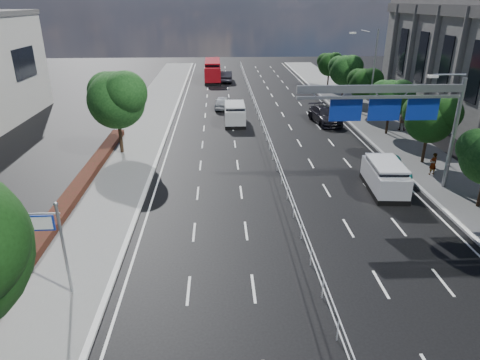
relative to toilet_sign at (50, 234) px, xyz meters
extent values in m
plane|color=black|center=(10.95, 0.00, -2.94)|extent=(160.00, 160.00, 0.00)
cube|color=slate|center=(-0.55, 0.00, -2.87)|extent=(5.00, 140.00, 0.14)
cube|color=silver|center=(1.95, 0.00, -2.87)|extent=(0.25, 140.00, 0.15)
cube|color=silver|center=(10.95, 22.50, -1.94)|extent=(0.05, 85.00, 0.05)
cube|color=silver|center=(10.95, 22.50, -2.39)|extent=(0.05, 85.00, 0.05)
cube|color=black|center=(-2.35, 5.00, -2.58)|extent=(1.00, 36.00, 0.44)
cylinder|color=gray|center=(0.45, 0.00, -0.84)|extent=(0.12, 0.12, 4.20)
sphere|color=gray|center=(0.45, 0.00, 1.31)|extent=(0.18, 0.18, 0.18)
cylinder|color=gray|center=(-0.10, 0.00, 0.91)|extent=(1.30, 0.07, 0.07)
cube|color=navy|center=(-0.40, 0.00, 0.51)|extent=(1.35, 0.06, 0.68)
cube|color=white|center=(-0.40, 0.04, 0.51)|extent=(1.20, 0.01, 0.54)
cube|color=white|center=(-0.40, -0.04, 0.51)|extent=(1.20, 0.01, 0.54)
cylinder|color=gray|center=(21.55, 10.00, 0.66)|extent=(0.28, 0.28, 7.20)
cube|color=gray|center=(16.55, 10.00, 3.66)|extent=(10.20, 0.25, 0.45)
cube|color=gray|center=(16.55, 10.00, 3.16)|extent=(10.20, 0.18, 0.18)
cylinder|color=gray|center=(20.55, 10.00, 4.46)|extent=(2.00, 0.10, 0.10)
cube|color=silver|center=(19.55, 10.00, 4.36)|extent=(0.60, 0.25, 0.15)
cube|color=navy|center=(19.35, 10.18, 2.36)|extent=(2.00, 0.08, 1.40)
cube|color=white|center=(19.35, 10.23, 2.36)|extent=(1.80, 0.02, 1.20)
cube|color=navy|center=(16.95, 10.18, 2.36)|extent=(2.00, 0.08, 1.40)
cube|color=white|center=(16.95, 10.23, 2.36)|extent=(1.80, 0.02, 1.20)
cube|color=navy|center=(14.55, 10.18, 2.36)|extent=(2.00, 0.08, 1.40)
cube|color=white|center=(14.55, 10.23, 2.36)|extent=(1.80, 0.02, 1.20)
cylinder|color=gray|center=(21.75, 26.00, 1.56)|extent=(0.16, 0.16, 9.00)
cylinder|color=gray|center=(20.55, 26.00, 5.86)|extent=(0.10, 2.40, 0.10)
cube|color=silver|center=(19.35, 26.00, 5.71)|extent=(0.60, 0.25, 0.15)
cube|color=#4C4947|center=(27.85, 22.00, 7.66)|extent=(0.40, 36.00, 1.00)
cylinder|color=black|center=(-1.05, 18.00, -1.19)|extent=(0.28, 0.28, 3.50)
sphere|color=black|center=(-1.05, 18.00, 1.40)|extent=(4.40, 4.40, 4.40)
sphere|color=black|center=(-0.17, 17.34, 2.10)|extent=(3.30, 3.30, 3.30)
sphere|color=black|center=(-1.82, 18.66, 1.96)|extent=(3.08, 3.08, 3.08)
sphere|color=black|center=(21.59, 7.48, 0.70)|extent=(2.24, 2.24, 2.24)
cylinder|color=black|center=(22.15, 14.50, -1.54)|extent=(0.22, 0.22, 2.80)
sphere|color=black|center=(22.15, 14.50, 0.53)|extent=(3.50, 3.50, 3.50)
sphere|color=black|center=(22.85, 13.97, 1.09)|extent=(2.62, 2.62, 2.62)
sphere|color=black|center=(21.54, 15.03, 0.98)|extent=(2.45, 2.45, 2.45)
cylinder|color=black|center=(22.15, 22.00, -1.59)|extent=(0.22, 0.22, 2.70)
sphere|color=black|center=(22.15, 22.00, 0.40)|extent=(3.30, 3.30, 3.30)
sphere|color=black|center=(22.81, 21.50, 0.94)|extent=(2.48, 2.48, 2.47)
sphere|color=black|center=(21.58, 22.50, 0.84)|extent=(2.31, 2.31, 2.31)
cylinder|color=black|center=(22.15, 29.50, -1.62)|extent=(0.21, 0.21, 2.65)
sphere|color=black|center=(22.15, 29.50, 0.34)|extent=(3.20, 3.20, 3.20)
sphere|color=black|center=(22.79, 29.02, 0.87)|extent=(2.40, 2.40, 2.40)
sphere|color=black|center=(21.59, 29.98, 0.77)|extent=(2.24, 2.24, 2.24)
cylinder|color=black|center=(22.15, 37.00, -1.52)|extent=(0.23, 0.23, 2.85)
sphere|color=black|center=(22.15, 37.00, 0.59)|extent=(3.60, 3.60, 3.60)
sphere|color=black|center=(22.87, 36.46, 1.16)|extent=(2.70, 2.70, 2.70)
sphere|color=black|center=(21.52, 37.54, 1.05)|extent=(2.52, 2.52, 2.52)
cylinder|color=black|center=(22.15, 44.50, -1.64)|extent=(0.21, 0.21, 2.60)
sphere|color=black|center=(22.15, 44.50, 0.28)|extent=(3.10, 3.10, 3.10)
sphere|color=black|center=(22.77, 44.03, 0.80)|extent=(2.32, 2.33, 2.32)
sphere|color=black|center=(21.61, 44.97, 0.70)|extent=(2.17, 2.17, 2.17)
cube|color=black|center=(8.41, 26.63, -2.78)|extent=(2.04, 4.67, 0.33)
cube|color=silver|center=(8.41, 26.63, -1.97)|extent=(2.00, 4.58, 1.38)
cube|color=black|center=(8.41, 26.63, -1.28)|extent=(1.83, 3.30, 0.61)
cube|color=silver|center=(8.41, 26.63, -0.98)|extent=(1.91, 3.57, 0.12)
cylinder|color=black|center=(7.58, 25.13, -2.60)|extent=(0.29, 0.69, 0.69)
cylinder|color=black|center=(9.23, 25.12, -2.60)|extent=(0.29, 0.69, 0.69)
cylinder|color=black|center=(7.59, 28.14, -2.60)|extent=(0.29, 0.69, 0.69)
cylinder|color=black|center=(9.25, 28.13, -2.60)|extent=(0.29, 0.69, 0.69)
cube|color=black|center=(6.02, 51.81, -2.80)|extent=(2.42, 9.97, 0.30)
cube|color=maroon|center=(6.02, 51.81, -1.52)|extent=(2.38, 9.78, 2.02)
cube|color=black|center=(6.02, 51.81, -0.50)|extent=(2.18, 7.04, 0.89)
cube|color=maroon|center=(6.02, 51.81, -0.06)|extent=(2.27, 7.63, 0.18)
cylinder|color=black|center=(5.06, 48.58, -2.64)|extent=(0.26, 0.62, 0.61)
cylinder|color=black|center=(7.02, 48.59, -2.64)|extent=(0.26, 0.62, 0.61)
cylinder|color=black|center=(5.03, 55.03, -2.64)|extent=(0.26, 0.62, 0.61)
cylinder|color=black|center=(6.98, 55.04, -2.64)|extent=(0.26, 0.62, 0.61)
imported|color=#B7BBBF|center=(7.27, 33.08, -2.24)|extent=(1.98, 4.26, 1.41)
imported|color=black|center=(8.09, 50.21, -2.15)|extent=(1.88, 4.89, 1.59)
cube|color=black|center=(17.45, 9.85, -2.78)|extent=(2.34, 4.84, 0.32)
cube|color=#AEB0B6|center=(17.45, 9.85, -2.01)|extent=(2.30, 4.74, 1.33)
cube|color=black|center=(17.45, 9.85, -1.34)|extent=(2.04, 3.45, 0.59)
cube|color=#AEB0B6|center=(17.45, 9.85, -1.05)|extent=(2.14, 3.73, 0.12)
cylinder|color=black|center=(16.52, 8.40, -2.61)|extent=(0.33, 0.68, 0.66)
cylinder|color=black|center=(18.16, 8.28, -2.61)|extent=(0.33, 0.68, 0.66)
cylinder|color=black|center=(16.75, 11.43, -2.61)|extent=(0.33, 0.68, 0.66)
cylinder|color=black|center=(18.39, 11.31, -2.61)|extent=(0.33, 0.68, 0.66)
imported|color=#1B7C76|center=(18.80, 12.22, -2.31)|extent=(2.68, 4.78, 1.26)
imported|color=black|center=(17.45, 26.32, -2.16)|extent=(2.88, 5.65, 1.57)
imported|color=gray|center=(21.69, 12.03, -2.00)|extent=(0.66, 0.52, 1.60)
imported|color=gray|center=(23.95, 23.05, -1.87)|extent=(1.14, 1.06, 1.87)
camera|label=1|loc=(6.80, -15.13, 8.58)|focal=32.00mm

